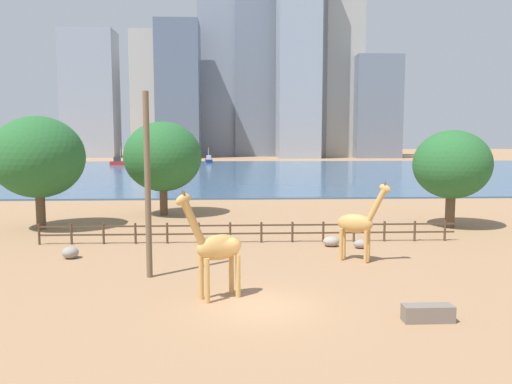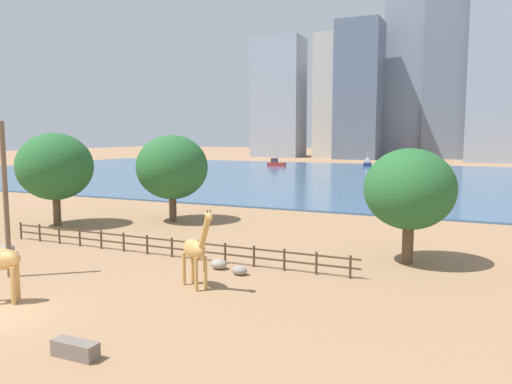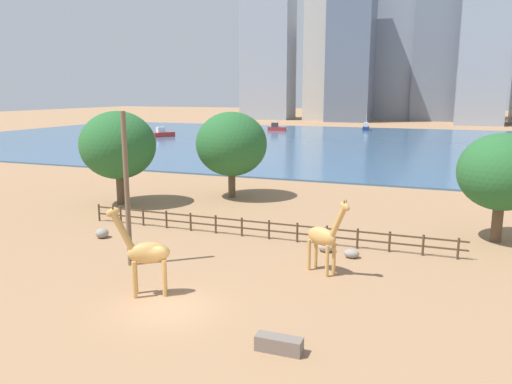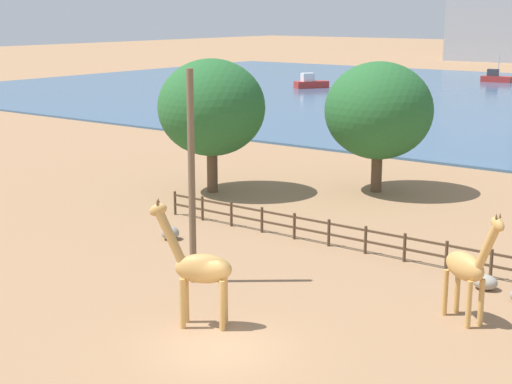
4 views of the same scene
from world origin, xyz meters
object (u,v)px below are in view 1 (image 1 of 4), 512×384
object	(u,v)px
tree_left_large	(452,165)
boat_ferry	(209,160)
boat_tug	(119,162)
feeding_trough	(428,313)
giraffe_companion	(216,247)
tree_right_tall	(38,157)
giraffe_tall	(358,223)
boulder_by_pole	(361,244)
utility_pole	(148,186)
tree_center_broad	(163,157)
boulder_small	(70,253)
boulder_near_fence	(331,241)

from	to	relation	value
tree_left_large	boat_ferry	xyz separation A→B (m)	(-22.17, 93.77, -3.73)
boat_ferry	boat_tug	size ratio (longest dim) A/B	0.99
feeding_trough	boat_tug	world-z (taller)	boat_tug
giraffe_companion	tree_right_tall	world-z (taller)	tree_right_tall
giraffe_tall	boat_ferry	bearing A→B (deg)	126.88
boulder_by_pole	giraffe_companion	bearing A→B (deg)	-132.66
boulder_by_pole	utility_pole	bearing A→B (deg)	-153.92
tree_left_large	tree_center_broad	size ratio (longest dim) A/B	0.90
giraffe_companion	boat_tug	xyz separation A→B (m)	(-26.21, 99.66, -1.26)
boulder_by_pole	tree_right_tall	world-z (taller)	tree_right_tall
boulder_small	boat_ferry	xyz separation A→B (m)	(2.64, 102.21, 0.55)
tree_center_broad	giraffe_tall	bearing A→B (deg)	-52.94
boulder_by_pole	tree_center_broad	distance (m)	19.67
tree_left_large	tree_center_broad	bearing A→B (deg)	162.68
utility_pole	boulder_small	world-z (taller)	utility_pole
feeding_trough	boat_tug	bearing A→B (deg)	108.28
boulder_by_pole	boat_ferry	bearing A→B (deg)	97.85
giraffe_tall	tree_right_tall	size ratio (longest dim) A/B	0.54
utility_pole	feeding_trough	distance (m)	13.20
giraffe_companion	boat_ferry	bearing A→B (deg)	-116.10
tree_center_broad	boat_ferry	xyz separation A→B (m)	(-0.34, 86.96, -4.10)
utility_pole	tree_right_tall	bearing A→B (deg)	127.26
utility_pole	feeding_trough	size ratio (longest dim) A/B	4.81
boulder_by_pole	boat_ferry	distance (m)	101.40
giraffe_companion	boat_tug	distance (m)	103.06
tree_right_tall	giraffe_tall	bearing A→B (deg)	-27.02
boulder_by_pole	boulder_small	bearing A→B (deg)	-173.91
boulder_near_fence	boat_tug	world-z (taller)	boat_tug
giraffe_companion	utility_pole	world-z (taller)	utility_pole
tree_right_tall	boat_tug	xyz separation A→B (m)	(-13.06, 83.27, -4.30)
giraffe_tall	feeding_trough	bearing A→B (deg)	-58.04
boulder_small	tree_center_broad	distance (m)	16.22
giraffe_tall	utility_pole	bearing A→B (deg)	-136.47
giraffe_tall	utility_pole	size ratio (longest dim) A/B	0.50
feeding_trough	tree_center_broad	xyz separation A→B (m)	(-12.84, 25.40, 4.67)
boat_ferry	boat_tug	bearing A→B (deg)	108.02
giraffe_tall	boat_ferry	distance (m)	104.33
utility_pole	boulder_by_pole	world-z (taller)	utility_pole
boat_ferry	boulder_near_fence	bearing A→B (deg)	179.57
boulder_small	boat_tug	bearing A→B (deg)	101.05
giraffe_tall	boulder_near_fence	distance (m)	4.13
giraffe_tall	tree_center_broad	bearing A→B (deg)	156.86
utility_pole	boat_ferry	size ratio (longest dim) A/B	1.88
utility_pole	tree_right_tall	distance (m)	16.38
utility_pole	boat_tug	xyz separation A→B (m)	(-22.96, 96.29, -3.46)
boat_tug	giraffe_tall	bearing A→B (deg)	-77.92
boulder_near_fence	boulder_by_pole	xyz separation A→B (m)	(1.68, -0.61, -0.04)
giraffe_companion	boat_ferry	distance (m)	109.63
boat_tug	boat_ferry	bearing A→B (deg)	17.80
giraffe_tall	boat_tug	size ratio (longest dim) A/B	0.93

